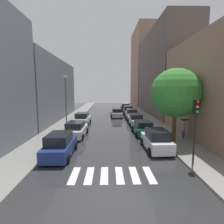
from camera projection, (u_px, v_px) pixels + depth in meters
ground_plane at (109, 118)px, 32.10m from camera, size 28.00×72.00×0.04m
sidewalk_left at (73, 118)px, 31.94m from camera, size 3.00×72.00×0.15m
sidewalk_right at (145, 117)px, 32.23m from camera, size 3.00×72.00×0.15m
crosswalk_stripes at (112, 175)px, 10.66m from camera, size 4.95×2.20×0.01m
building_left_mid at (44, 90)px, 29.99m from camera, size 6.00×21.40×10.01m
building_right_near at (223, 89)px, 17.36m from camera, size 6.00×16.38×10.29m
building_right_mid at (163, 74)px, 36.46m from camera, size 6.00×21.85×16.59m
building_right_far at (143, 68)px, 56.20m from camera, size 6.00×16.74×23.47m
parked_car_left_nearest at (60, 146)px, 13.60m from camera, size 2.04×4.45×1.81m
parked_car_left_second at (76, 129)px, 19.36m from camera, size 2.29×4.58×1.65m
parked_car_left_third at (82, 119)px, 25.75m from camera, size 2.22×4.31×1.79m
parked_car_right_nearest at (156, 140)px, 15.05m from camera, size 2.08×4.21×1.77m
parked_car_right_second at (143, 128)px, 20.33m from camera, size 2.19×4.29×1.55m
parked_car_right_third at (136, 120)px, 25.66m from camera, size 2.01×4.47×1.60m
parked_car_right_fourth at (131, 114)px, 30.82m from camera, size 2.07×4.07×1.77m
parked_car_right_fifth at (128, 110)px, 36.99m from camera, size 2.12×4.28×1.72m
parked_car_right_sixth at (125, 107)px, 43.50m from camera, size 2.24×4.34×1.64m
car_midroad at (116, 113)px, 33.03m from camera, size 2.16×4.70×1.63m
pedestrian_foreground at (184, 125)px, 18.20m from camera, size 0.92×0.92×1.93m
street_tree_right at (176, 93)px, 16.62m from camera, size 4.58×4.58×6.91m
traffic_light_right_corner at (196, 118)px, 11.51m from camera, size 0.30×0.42×4.30m
lamp_post_left at (66, 98)px, 22.39m from camera, size 0.60×0.28×6.63m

